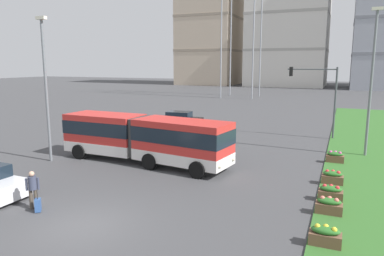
{
  "coord_description": "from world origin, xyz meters",
  "views": [
    {
      "loc": [
        9.29,
        -10.79,
        6.42
      ],
      "look_at": [
        0.13,
        10.91,
        2.2
      ],
      "focal_mm": 33.81,
      "sensor_mm": 36.0,
      "label": 1
    }
  ],
  "objects_px": {
    "flower_planter_2": "(331,193)",
    "apartment_tower_west": "(210,19)",
    "articulated_bus": "(144,138)",
    "flower_planter_0": "(325,235)",
    "traffic_light_far_right": "(319,89)",
    "flower_planter_1": "(329,205)",
    "rolling_suitcase": "(38,205)",
    "car_black_sedan": "(180,120)",
    "streetlight_left": "(46,84)",
    "flower_planter_4": "(335,157)",
    "flower_planter_3": "(333,177)",
    "streetlight_median": "(372,78)",
    "pedestrian_crossing": "(33,187)"
  },
  "relations": [
    {
      "from": "traffic_light_far_right",
      "to": "apartment_tower_west",
      "type": "xyz_separation_m",
      "value": [
        -37.27,
        74.2,
        15.53
      ]
    },
    {
      "from": "streetlight_left",
      "to": "flower_planter_0",
      "type": "bearing_deg",
      "value": -16.22
    },
    {
      "from": "flower_planter_4",
      "to": "apartment_tower_west",
      "type": "xyz_separation_m",
      "value": [
        -39.01,
        82.35,
        19.32
      ]
    },
    {
      "from": "articulated_bus",
      "to": "flower_planter_2",
      "type": "relative_size",
      "value": 10.87
    },
    {
      "from": "articulated_bus",
      "to": "streetlight_left",
      "type": "bearing_deg",
      "value": -160.91
    },
    {
      "from": "flower_planter_2",
      "to": "flower_planter_0",
      "type": "bearing_deg",
      "value": -90.0
    },
    {
      "from": "flower_planter_1",
      "to": "flower_planter_2",
      "type": "distance_m",
      "value": 1.69
    },
    {
      "from": "articulated_bus",
      "to": "apartment_tower_west",
      "type": "height_order",
      "value": "apartment_tower_west"
    },
    {
      "from": "apartment_tower_west",
      "to": "streetlight_left",
      "type": "bearing_deg",
      "value": -76.43
    },
    {
      "from": "flower_planter_2",
      "to": "streetlight_left",
      "type": "distance_m",
      "value": 18.13
    },
    {
      "from": "streetlight_left",
      "to": "rolling_suitcase",
      "type": "bearing_deg",
      "value": -49.47
    },
    {
      "from": "flower_planter_3",
      "to": "apartment_tower_west",
      "type": "bearing_deg",
      "value": 114.16
    },
    {
      "from": "rolling_suitcase",
      "to": "flower_planter_2",
      "type": "xyz_separation_m",
      "value": [
        11.75,
        6.3,
        0.11
      ]
    },
    {
      "from": "articulated_bus",
      "to": "traffic_light_far_right",
      "type": "relative_size",
      "value": 1.95
    },
    {
      "from": "flower_planter_2",
      "to": "streetlight_median",
      "type": "xyz_separation_m",
      "value": [
        1.9,
        9.92,
        5.05
      ]
    },
    {
      "from": "articulated_bus",
      "to": "flower_planter_1",
      "type": "bearing_deg",
      "value": -20.0
    },
    {
      "from": "rolling_suitcase",
      "to": "streetlight_left",
      "type": "xyz_separation_m",
      "value": [
        -5.75,
        6.73,
        4.79
      ]
    },
    {
      "from": "flower_planter_2",
      "to": "pedestrian_crossing",
      "type": "bearing_deg",
      "value": -153.43
    },
    {
      "from": "car_black_sedan",
      "to": "streetlight_left",
      "type": "bearing_deg",
      "value": -99.14
    },
    {
      "from": "flower_planter_2",
      "to": "articulated_bus",
      "type": "bearing_deg",
      "value": 167.74
    },
    {
      "from": "articulated_bus",
      "to": "flower_planter_3",
      "type": "bearing_deg",
      "value": 0.28
    },
    {
      "from": "flower_planter_0",
      "to": "flower_planter_4",
      "type": "xyz_separation_m",
      "value": [
        0.0,
        11.84,
        0.0
      ]
    },
    {
      "from": "traffic_light_far_right",
      "to": "flower_planter_2",
      "type": "bearing_deg",
      "value": -83.55
    },
    {
      "from": "flower_planter_1",
      "to": "rolling_suitcase",
      "type": "bearing_deg",
      "value": -158.57
    },
    {
      "from": "flower_planter_0",
      "to": "streetlight_left",
      "type": "distance_m",
      "value": 18.82
    },
    {
      "from": "car_black_sedan",
      "to": "flower_planter_0",
      "type": "relative_size",
      "value": 4.12
    },
    {
      "from": "streetlight_left",
      "to": "streetlight_median",
      "type": "relative_size",
      "value": 0.93
    },
    {
      "from": "articulated_bus",
      "to": "pedestrian_crossing",
      "type": "relative_size",
      "value": 6.87
    },
    {
      "from": "traffic_light_far_right",
      "to": "apartment_tower_west",
      "type": "bearing_deg",
      "value": 116.67
    },
    {
      "from": "apartment_tower_west",
      "to": "traffic_light_far_right",
      "type": "bearing_deg",
      "value": -63.33
    },
    {
      "from": "flower_planter_2",
      "to": "flower_planter_4",
      "type": "height_order",
      "value": "same"
    },
    {
      "from": "pedestrian_crossing",
      "to": "flower_planter_4",
      "type": "height_order",
      "value": "pedestrian_crossing"
    },
    {
      "from": "flower_planter_2",
      "to": "apartment_tower_west",
      "type": "distance_m",
      "value": 99.55
    },
    {
      "from": "flower_planter_4",
      "to": "flower_planter_2",
      "type": "bearing_deg",
      "value": -90.0
    },
    {
      "from": "traffic_light_far_right",
      "to": "flower_planter_1",
      "type": "bearing_deg",
      "value": -84.18
    },
    {
      "from": "flower_planter_3",
      "to": "streetlight_left",
      "type": "relative_size",
      "value": 0.12
    },
    {
      "from": "pedestrian_crossing",
      "to": "streetlight_left",
      "type": "xyz_separation_m",
      "value": [
        -5.3,
        6.53,
        4.1
      ]
    },
    {
      "from": "rolling_suitcase",
      "to": "pedestrian_crossing",
      "type": "bearing_deg",
      "value": 156.04
    },
    {
      "from": "car_black_sedan",
      "to": "traffic_light_far_right",
      "type": "bearing_deg",
      "value": -1.69
    },
    {
      "from": "flower_planter_3",
      "to": "traffic_light_far_right",
      "type": "distance_m",
      "value": 13.44
    },
    {
      "from": "articulated_bus",
      "to": "flower_planter_0",
      "type": "xyz_separation_m",
      "value": [
        11.52,
        -7.17,
        -1.23
      ]
    },
    {
      "from": "flower_planter_2",
      "to": "flower_planter_4",
      "type": "bearing_deg",
      "value": 90.0
    },
    {
      "from": "car_black_sedan",
      "to": "traffic_light_far_right",
      "type": "relative_size",
      "value": 0.74
    },
    {
      "from": "flower_planter_4",
      "to": "car_black_sedan",
      "type": "bearing_deg",
      "value": 150.39
    },
    {
      "from": "articulated_bus",
      "to": "traffic_light_far_right",
      "type": "height_order",
      "value": "traffic_light_far_right"
    },
    {
      "from": "streetlight_median",
      "to": "pedestrian_crossing",
      "type": "bearing_deg",
      "value": -131.35
    },
    {
      "from": "flower_planter_0",
      "to": "traffic_light_far_right",
      "type": "xyz_separation_m",
      "value": [
        -1.73,
        20.0,
        3.8
      ]
    },
    {
      "from": "flower_planter_4",
      "to": "streetlight_median",
      "type": "xyz_separation_m",
      "value": [
        1.9,
        2.74,
        5.05
      ]
    },
    {
      "from": "flower_planter_1",
      "to": "streetlight_left",
      "type": "bearing_deg",
      "value": 173.1
    },
    {
      "from": "streetlight_left",
      "to": "car_black_sedan",
      "type": "bearing_deg",
      "value": 80.86
    }
  ]
}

